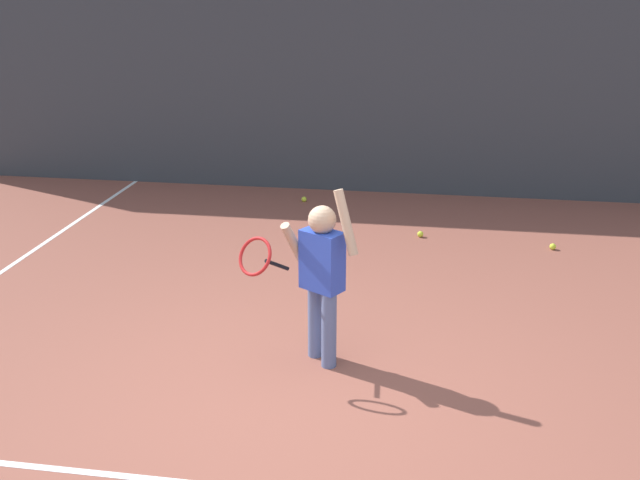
{
  "coord_description": "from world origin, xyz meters",
  "views": [
    {
      "loc": [
        0.88,
        -4.24,
        2.73
      ],
      "look_at": [
        0.06,
        0.91,
        0.85
      ],
      "focal_mm": 41.83,
      "sensor_mm": 36.0,
      "label": 1
    }
  ],
  "objects_px": {
    "tennis_player": "(319,270)",
    "tennis_ball_2": "(420,234)",
    "tennis_ball_3": "(304,199)",
    "tennis_ball_1": "(553,247)",
    "tennis_ball_4": "(316,319)"
  },
  "relations": [
    {
      "from": "tennis_player",
      "to": "tennis_ball_3",
      "type": "distance_m",
      "value": 4.15
    },
    {
      "from": "tennis_ball_1",
      "to": "tennis_ball_3",
      "type": "distance_m",
      "value": 3.14
    },
    {
      "from": "tennis_ball_4",
      "to": "tennis_player",
      "type": "bearing_deg",
      "value": -78.39
    },
    {
      "from": "tennis_ball_2",
      "to": "tennis_ball_1",
      "type": "bearing_deg",
      "value": -7.38
    },
    {
      "from": "tennis_player",
      "to": "tennis_ball_3",
      "type": "height_order",
      "value": "tennis_player"
    },
    {
      "from": "tennis_player",
      "to": "tennis_ball_1",
      "type": "height_order",
      "value": "tennis_player"
    },
    {
      "from": "tennis_ball_1",
      "to": "tennis_ball_2",
      "type": "xyz_separation_m",
      "value": [
        -1.38,
        0.18,
        0.0
      ]
    },
    {
      "from": "tennis_ball_3",
      "to": "tennis_player",
      "type": "bearing_deg",
      "value": -78.24
    },
    {
      "from": "tennis_ball_1",
      "to": "tennis_ball_4",
      "type": "bearing_deg",
      "value": -136.02
    },
    {
      "from": "tennis_ball_2",
      "to": "tennis_player",
      "type": "bearing_deg",
      "value": -102.78
    },
    {
      "from": "tennis_player",
      "to": "tennis_ball_3",
      "type": "bearing_deg",
      "value": 132.56
    },
    {
      "from": "tennis_ball_2",
      "to": "tennis_ball_3",
      "type": "distance_m",
      "value": 1.86
    },
    {
      "from": "tennis_player",
      "to": "tennis_ball_2",
      "type": "distance_m",
      "value": 3.05
    },
    {
      "from": "tennis_ball_2",
      "to": "tennis_ball_3",
      "type": "height_order",
      "value": "same"
    },
    {
      "from": "tennis_ball_3",
      "to": "tennis_ball_4",
      "type": "bearing_deg",
      "value": -78.22
    }
  ]
}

